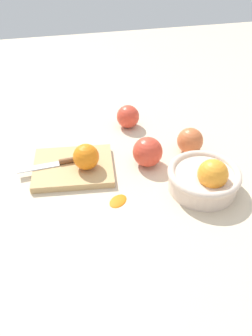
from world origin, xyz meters
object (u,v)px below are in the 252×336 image
bowl (205,178)px  cutting_board (73,167)px  apple_front_left (128,117)px  knife (55,163)px  apple_mid_left (147,151)px  orange_on_board (86,157)px  apple_mid_left_2 (190,141)px

bowl → cutting_board: bowl is taller
bowl → apple_front_left: size_ratio=2.51×
knife → apple_front_left: apple_front_left is taller
apple_mid_left → orange_on_board: bearing=1.1°
knife → orange_on_board: bearing=159.6°
orange_on_board → bowl: bearing=154.0°
apple_mid_left_2 → apple_front_left: bearing=-51.6°
cutting_board → orange_on_board: bearing=149.7°
bowl → knife: bowl is taller
bowl → apple_front_left: (0.11, -0.34, -0.00)m
knife → apple_mid_left: size_ratio=1.91×
cutting_board → knife: 0.05m
orange_on_board → apple_mid_left_2: orange_on_board is taller
apple_mid_left_2 → bowl: bearing=80.6°
knife → apple_mid_left: 0.25m
knife → apple_mid_left: (-0.25, 0.03, 0.02)m
cutting_board → bowl: bearing=153.5°
orange_on_board → cutting_board: bearing=-30.3°
apple_mid_left → apple_front_left: bearing=-88.6°
apple_front_left → apple_mid_left_2: bearing=128.4°
knife → apple_mid_left: apple_mid_left is taller
bowl → cutting_board: bearing=-26.5°
knife → cutting_board: bearing=168.0°
cutting_board → knife: bearing=-12.0°
cutting_board → orange_on_board: orange_on_board is taller
apple_mid_left → apple_mid_left_2: (-0.13, -0.03, -0.00)m
orange_on_board → apple_front_left: 0.26m
cutting_board → apple_front_left: apple_front_left is taller
cutting_board → apple_mid_left_2: apple_mid_left_2 is taller
bowl → apple_mid_left: 0.17m
knife → apple_mid_left_2: apple_mid_left_2 is taller
apple_mid_left → apple_front_left: apple_mid_left is taller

